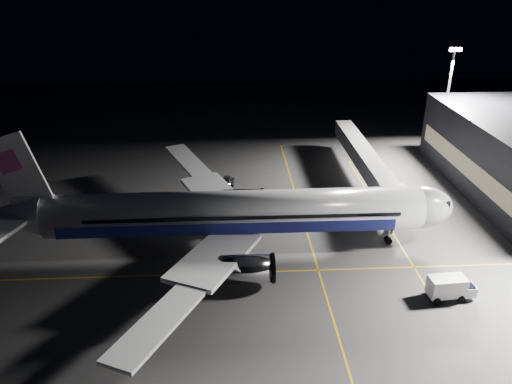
{
  "coord_description": "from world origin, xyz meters",
  "views": [
    {
      "loc": [
        -0.57,
        -57.12,
        34.66
      ],
      "look_at": [
        2.89,
        4.42,
        6.0
      ],
      "focal_mm": 35.0,
      "sensor_mm": 36.0,
      "label": 1
    }
  ],
  "objects_px": {
    "safety_cone_b": "(270,230)",
    "jet_bridge": "(367,162)",
    "floodlight_mast_north": "(448,93)",
    "service_truck": "(451,287)",
    "airliner": "(227,213)",
    "baggage_tug": "(227,182)",
    "safety_cone_a": "(249,199)",
    "safety_cone_c": "(250,211)"
  },
  "relations": [
    {
      "from": "airliner",
      "to": "safety_cone_a",
      "type": "xyz_separation_m",
      "value": [
        3.37,
        14.0,
        -4.88
      ]
    },
    {
      "from": "service_truck",
      "to": "safety_cone_b",
      "type": "bearing_deg",
      "value": 135.66
    },
    {
      "from": "safety_cone_a",
      "to": "safety_cone_b",
      "type": "height_order",
      "value": "safety_cone_a"
    },
    {
      "from": "baggage_tug",
      "to": "airliner",
      "type": "bearing_deg",
      "value": -80.75
    },
    {
      "from": "service_truck",
      "to": "safety_cone_c",
      "type": "bearing_deg",
      "value": 130.49
    },
    {
      "from": "jet_bridge",
      "to": "service_truck",
      "type": "distance_m",
      "value": 30.52
    },
    {
      "from": "floodlight_mast_north",
      "to": "safety_cone_a",
      "type": "height_order",
      "value": "floodlight_mast_north"
    },
    {
      "from": "floodlight_mast_north",
      "to": "service_truck",
      "type": "xyz_separation_m",
      "value": [
        -16.16,
        -44.24,
        -10.93
      ]
    },
    {
      "from": "safety_cone_b",
      "to": "jet_bridge",
      "type": "bearing_deg",
      "value": 39.34
    },
    {
      "from": "safety_cone_c",
      "to": "baggage_tug",
      "type": "bearing_deg",
      "value": 108.64
    },
    {
      "from": "safety_cone_b",
      "to": "airliner",
      "type": "bearing_deg",
      "value": -145.98
    },
    {
      "from": "jet_bridge",
      "to": "floodlight_mast_north",
      "type": "height_order",
      "value": "floodlight_mast_north"
    },
    {
      "from": "airliner",
      "to": "safety_cone_a",
      "type": "relative_size",
      "value": 106.82
    },
    {
      "from": "baggage_tug",
      "to": "safety_cone_a",
      "type": "distance_m",
      "value": 6.84
    },
    {
      "from": "floodlight_mast_north",
      "to": "baggage_tug",
      "type": "xyz_separation_m",
      "value": [
        -41.11,
        -12.08,
        -11.57
      ]
    },
    {
      "from": "baggage_tug",
      "to": "safety_cone_a",
      "type": "height_order",
      "value": "baggage_tug"
    },
    {
      "from": "jet_bridge",
      "to": "safety_cone_b",
      "type": "xyz_separation_m",
      "value": [
        -17.15,
        -14.06,
        -4.3
      ]
    },
    {
      "from": "airliner",
      "to": "safety_cone_b",
      "type": "relative_size",
      "value": 110.63
    },
    {
      "from": "baggage_tug",
      "to": "safety_cone_a",
      "type": "relative_size",
      "value": 4.6
    },
    {
      "from": "service_truck",
      "to": "baggage_tug",
      "type": "bearing_deg",
      "value": 124.02
    },
    {
      "from": "airliner",
      "to": "safety_cone_a",
      "type": "height_order",
      "value": "airliner"
    },
    {
      "from": "jet_bridge",
      "to": "safety_cone_c",
      "type": "distance_m",
      "value": 21.78
    },
    {
      "from": "safety_cone_a",
      "to": "safety_cone_b",
      "type": "xyz_separation_m",
      "value": [
        2.55,
        -10.0,
        -0.01
      ]
    },
    {
      "from": "safety_cone_c",
      "to": "safety_cone_b",
      "type": "bearing_deg",
      "value": -66.3
    },
    {
      "from": "airliner",
      "to": "service_truck",
      "type": "bearing_deg",
      "value": -26.18
    },
    {
      "from": "airliner",
      "to": "baggage_tug",
      "type": "xyz_separation_m",
      "value": [
        -0.04,
        19.91,
        -4.37
      ]
    },
    {
      "from": "airliner",
      "to": "service_truck",
      "type": "height_order",
      "value": "airliner"
    },
    {
      "from": "service_truck",
      "to": "safety_cone_c",
      "type": "height_order",
      "value": "service_truck"
    },
    {
      "from": "airliner",
      "to": "jet_bridge",
      "type": "relative_size",
      "value": 1.79
    },
    {
      "from": "jet_bridge",
      "to": "baggage_tug",
      "type": "xyz_separation_m",
      "value": [
        -23.11,
        1.85,
        -3.78
      ]
    },
    {
      "from": "floodlight_mast_north",
      "to": "jet_bridge",
      "type": "bearing_deg",
      "value": -142.26
    },
    {
      "from": "service_truck",
      "to": "safety_cone_b",
      "type": "height_order",
      "value": "service_truck"
    },
    {
      "from": "floodlight_mast_north",
      "to": "safety_cone_b",
      "type": "relative_size",
      "value": 37.25
    },
    {
      "from": "airliner",
      "to": "jet_bridge",
      "type": "bearing_deg",
      "value": 38.04
    },
    {
      "from": "jet_bridge",
      "to": "safety_cone_b",
      "type": "bearing_deg",
      "value": -140.66
    },
    {
      "from": "safety_cone_b",
      "to": "safety_cone_c",
      "type": "relative_size",
      "value": 0.83
    },
    {
      "from": "safety_cone_a",
      "to": "safety_cone_b",
      "type": "bearing_deg",
      "value": -75.69
    },
    {
      "from": "baggage_tug",
      "to": "jet_bridge",
      "type": "bearing_deg",
      "value": 4.56
    },
    {
      "from": "safety_cone_a",
      "to": "safety_cone_b",
      "type": "distance_m",
      "value": 10.32
    },
    {
      "from": "safety_cone_a",
      "to": "safety_cone_c",
      "type": "bearing_deg",
      "value": -90.35
    },
    {
      "from": "airliner",
      "to": "service_truck",
      "type": "distance_m",
      "value": 28.01
    },
    {
      "from": "jet_bridge",
      "to": "floodlight_mast_north",
      "type": "distance_m",
      "value": 24.06
    }
  ]
}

